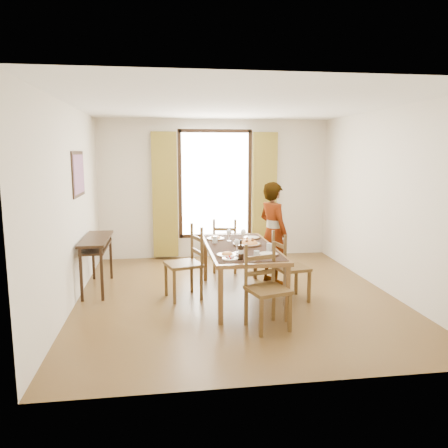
{
  "coord_description": "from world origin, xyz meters",
  "views": [
    {
      "loc": [
        -1.03,
        -6.03,
        2.06
      ],
      "look_at": [
        -0.12,
        0.37,
        1.0
      ],
      "focal_mm": 35.0,
      "sensor_mm": 36.0,
      "label": 1
    }
  ],
  "objects": [
    {
      "name": "man",
      "position": [
        0.69,
        0.57,
        0.81
      ],
      "size": [
        0.88,
        0.83,
        1.61
      ],
      "primitive_type": "imported",
      "rotation": [
        0.0,
        0.0,
        2.01
      ],
      "color": "gray",
      "rests_on": "ground"
    },
    {
      "name": "tumbler_b",
      "position": [
        -0.28,
        0.17,
        0.81
      ],
      "size": [
        0.07,
        0.07,
        0.1
      ],
      "primitive_type": "cylinder",
      "color": "silver",
      "rests_on": "dining_table"
    },
    {
      "name": "room_shell",
      "position": [
        -0.0,
        0.13,
        1.54
      ],
      "size": [
        4.6,
        5.1,
        2.74
      ],
      "color": "beige",
      "rests_on": "ground"
    },
    {
      "name": "chair_east",
      "position": [
        0.7,
        -0.3,
        0.46
      ],
      "size": [
        0.51,
        0.51,
        0.98
      ],
      "rotation": [
        0.0,
        0.0,
        1.77
      ],
      "color": "brown",
      "rests_on": "ground"
    },
    {
      "name": "wine_glass_a",
      "position": [
        -0.07,
        -0.49,
        0.85
      ],
      "size": [
        0.08,
        0.08,
        0.18
      ],
      "primitive_type": null,
      "color": "white",
      "rests_on": "dining_table"
    },
    {
      "name": "plate_nw",
      "position": [
        -0.24,
        0.44,
        0.78
      ],
      "size": [
        0.27,
        0.27,
        0.05
      ],
      "primitive_type": null,
      "color": "silver",
      "rests_on": "dining_table"
    },
    {
      "name": "tumbler_c",
      "position": [
        0.11,
        -0.86,
        0.81
      ],
      "size": [
        0.07,
        0.07,
        0.1
      ],
      "primitive_type": "cylinder",
      "color": "silver",
      "rests_on": "dining_table"
    },
    {
      "name": "plate_se",
      "position": [
        0.31,
        -0.68,
        0.78
      ],
      "size": [
        0.27,
        0.27,
        0.05
      ],
      "primitive_type": null,
      "color": "silver",
      "rests_on": "dining_table"
    },
    {
      "name": "chair_south",
      "position": [
        0.16,
        -1.2,
        0.46
      ],
      "size": [
        0.54,
        0.54,
        0.99
      ],
      "rotation": [
        0.0,
        0.0,
        0.28
      ],
      "color": "brown",
      "rests_on": "ground"
    },
    {
      "name": "wine_glass_b",
      "position": [
        0.15,
        0.24,
        0.85
      ],
      "size": [
        0.08,
        0.08,
        0.18
      ],
      "primitive_type": null,
      "color": "white",
      "rests_on": "dining_table"
    },
    {
      "name": "plate_sw",
      "position": [
        -0.22,
        -0.65,
        0.78
      ],
      "size": [
        0.27,
        0.27,
        0.05
      ],
      "primitive_type": null,
      "color": "silver",
      "rests_on": "dining_table"
    },
    {
      "name": "dining_table",
      "position": [
        0.05,
        -0.12,
        0.69
      ],
      "size": [
        0.94,
        1.98,
        0.76
      ],
      "color": "brown",
      "rests_on": "ground"
    },
    {
      "name": "ground",
      "position": [
        0.0,
        0.0,
        0.0
      ],
      "size": [
        5.0,
        5.0,
        0.0
      ],
      "primitive_type": "plane",
      "color": "#493216",
      "rests_on": "ground"
    },
    {
      "name": "console_table",
      "position": [
        -2.03,
        0.6,
        0.68
      ],
      "size": [
        0.38,
        1.2,
        0.8
      ],
      "color": "black",
      "rests_on": "ground"
    },
    {
      "name": "wine_glass_c",
      "position": [
        -0.06,
        0.27,
        0.85
      ],
      "size": [
        0.08,
        0.08,
        0.18
      ],
      "primitive_type": null,
      "color": "white",
      "rests_on": "dining_table"
    },
    {
      "name": "tumbler_a",
      "position": [
        0.38,
        -0.43,
        0.81
      ],
      "size": [
        0.07,
        0.07,
        0.1
      ],
      "primitive_type": "cylinder",
      "color": "silver",
      "rests_on": "dining_table"
    },
    {
      "name": "caprese_plate",
      "position": [
        -0.22,
        -0.84,
        0.78
      ],
      "size": [
        0.2,
        0.2,
        0.04
      ],
      "primitive_type": null,
      "color": "silver",
      "rests_on": "dining_table"
    },
    {
      "name": "chair_north",
      "position": [
        0.03,
        1.32,
        0.44
      ],
      "size": [
        0.5,
        0.5,
        0.95
      ],
      "rotation": [
        0.0,
        0.0,
        2.92
      ],
      "color": "brown",
      "rests_on": "ground"
    },
    {
      "name": "pasta_platter",
      "position": [
        0.15,
        -0.05,
        0.81
      ],
      "size": [
        0.4,
        0.4,
        0.1
      ],
      "primitive_type": null,
      "color": "#CE491A",
      "rests_on": "dining_table"
    },
    {
      "name": "chair_west",
      "position": [
        -0.72,
        0.02,
        0.48
      ],
      "size": [
        0.57,
        0.57,
        1.04
      ],
      "rotation": [
        0.0,
        0.0,
        -1.29
      ],
      "color": "brown",
      "rests_on": "ground"
    },
    {
      "name": "wine_bottle",
      "position": [
        -0.09,
        -0.87,
        0.88
      ],
      "size": [
        0.07,
        0.07,
        0.25
      ],
      "primitive_type": null,
      "color": "black",
      "rests_on": "dining_table"
    },
    {
      "name": "plate_ne",
      "position": [
        0.31,
        0.43,
        0.78
      ],
      "size": [
        0.27,
        0.27,
        0.05
      ],
      "primitive_type": null,
      "color": "silver",
      "rests_on": "dining_table"
    }
  ]
}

